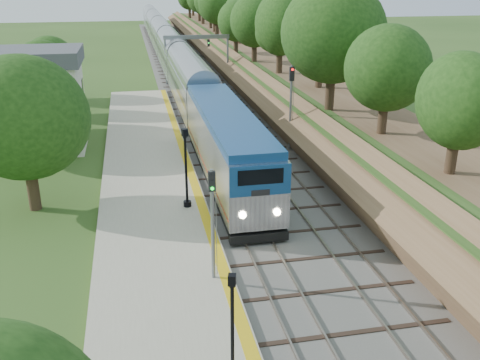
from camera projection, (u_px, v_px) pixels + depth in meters
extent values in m
cube|color=#4C4944|center=(190.00, 77.00, 74.14)|extent=(9.50, 170.00, 0.12)
cube|color=gray|center=(170.00, 76.00, 73.59)|extent=(0.08, 170.00, 0.16)
cube|color=gray|center=(180.00, 76.00, 73.86)|extent=(0.08, 170.00, 0.16)
cube|color=gray|center=(199.00, 75.00, 74.33)|extent=(0.08, 170.00, 0.16)
cube|color=gray|center=(209.00, 75.00, 74.60)|extent=(0.08, 170.00, 0.16)
cube|color=#A8A187|center=(153.00, 206.00, 32.52)|extent=(6.40, 68.00, 0.38)
cube|color=gold|center=(200.00, 199.00, 32.98)|extent=(0.55, 68.00, 0.01)
cube|color=brown|center=(256.00, 64.00, 75.39)|extent=(9.00, 170.00, 3.00)
cube|color=brown|center=(229.00, 67.00, 74.74)|extent=(4.47, 170.00, 4.54)
cylinder|color=#332316|center=(443.00, 156.00, 28.38)|extent=(0.60, 0.60, 2.62)
sphere|color=#18390F|center=(453.00, 90.00, 27.10)|extent=(5.70, 5.70, 5.70)
cylinder|color=#332316|center=(246.00, 44.00, 74.10)|extent=(0.60, 0.60, 2.62)
sphere|color=#18390F|center=(246.00, 17.00, 72.82)|extent=(5.70, 5.70, 5.70)
cylinder|color=#332316|center=(200.00, 17.00, 119.82)|extent=(0.60, 0.60, 2.62)
sphere|color=#18390F|center=(199.00, 1.00, 118.54)|extent=(5.70, 5.70, 5.70)
cube|color=silver|center=(31.00, 108.00, 42.54)|extent=(8.00, 6.00, 6.80)
cube|color=#4A4C51|center=(23.00, 57.00, 41.10)|extent=(8.60, 6.60, 1.20)
cube|color=black|center=(83.00, 131.00, 42.21)|extent=(0.05, 1.10, 1.30)
cube|color=black|center=(86.00, 119.00, 45.50)|extent=(0.05, 1.10, 1.30)
cube|color=black|center=(79.00, 96.00, 41.21)|extent=(0.05, 1.10, 1.30)
cube|color=black|center=(83.00, 87.00, 44.50)|extent=(0.05, 1.10, 1.30)
cylinder|color=slate|center=(166.00, 61.00, 67.83)|extent=(0.24, 0.24, 6.20)
cylinder|color=slate|center=(228.00, 59.00, 69.31)|extent=(0.24, 0.24, 6.20)
cube|color=slate|center=(197.00, 37.00, 67.55)|extent=(8.40, 0.25, 0.50)
cube|color=black|center=(177.00, 44.00, 67.21)|extent=(0.30, 0.20, 0.90)
cube|color=black|center=(209.00, 43.00, 67.96)|extent=(0.30, 0.20, 0.90)
cylinder|color=#332316|center=(54.00, 147.00, 40.03)|extent=(0.60, 0.60, 2.45)
sphere|color=#18390F|center=(49.00, 104.00, 38.84)|extent=(5.32, 5.32, 5.32)
cylinder|color=#332316|center=(73.00, 101.00, 54.67)|extent=(0.60, 0.60, 2.45)
sphere|color=#18390F|center=(69.00, 68.00, 53.47)|extent=(5.32, 5.32, 5.32)
cube|color=black|center=(227.00, 174.00, 36.53)|extent=(2.94, 18.38, 0.64)
cube|color=#B7BAC1|center=(227.00, 144.00, 35.77)|extent=(3.19, 19.15, 3.62)
cube|color=navy|center=(226.00, 114.00, 35.03)|extent=(3.06, 18.38, 0.47)
cube|color=navy|center=(260.00, 181.00, 26.62)|extent=(3.16, 0.10, 1.60)
cube|color=black|center=(261.00, 177.00, 26.51)|extent=(2.34, 0.06, 0.80)
cube|color=maroon|center=(227.00, 161.00, 36.21)|extent=(3.21, 18.76, 0.11)
cube|color=#B7BAC1|center=(191.00, 89.00, 54.93)|extent=(3.19, 21.27, 4.15)
cube|color=#B7BAC1|center=(173.00, 58.00, 74.93)|extent=(3.19, 21.27, 4.15)
cube|color=#B7BAC1|center=(163.00, 41.00, 94.94)|extent=(3.19, 21.27, 4.15)
cube|color=#B7BAC1|center=(156.00, 29.00, 114.94)|extent=(3.19, 21.27, 4.15)
cube|color=#B7BAC1|center=(151.00, 21.00, 134.94)|extent=(3.19, 21.27, 4.15)
cylinder|color=black|center=(232.00, 331.00, 17.74)|extent=(0.13, 0.13, 3.54)
cube|color=black|center=(232.00, 280.00, 17.04)|extent=(0.31, 0.31, 0.36)
cube|color=silver|center=(232.00, 280.00, 17.04)|extent=(0.22, 0.22, 0.27)
cylinder|color=black|center=(187.00, 204.00, 31.92)|extent=(0.47, 0.47, 0.32)
cylinder|color=black|center=(186.00, 171.00, 31.17)|extent=(0.15, 0.15, 4.20)
cube|color=black|center=(185.00, 132.00, 30.33)|extent=(0.37, 0.37, 0.43)
cube|color=silver|center=(185.00, 132.00, 30.33)|extent=(0.27, 0.27, 0.32)
cylinder|color=slate|center=(213.00, 225.00, 23.53)|extent=(0.16, 0.16, 5.27)
cube|color=black|center=(212.00, 181.00, 22.77)|extent=(0.31, 0.20, 0.91)
cylinder|color=#0CE526|center=(212.00, 182.00, 22.67)|extent=(0.15, 0.05, 0.15)
cylinder|color=slate|center=(291.00, 108.00, 42.10)|extent=(0.20, 0.20, 6.72)
cube|color=black|center=(292.00, 74.00, 41.13)|extent=(0.37, 0.24, 1.08)
cylinder|color=#FF0C0C|center=(292.00, 74.00, 41.00)|extent=(0.17, 0.07, 0.17)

